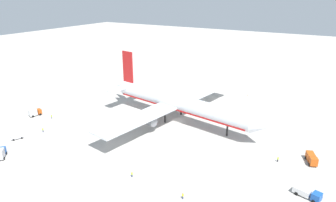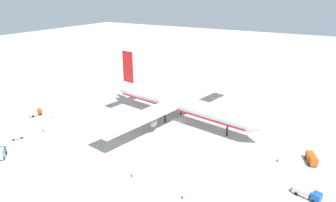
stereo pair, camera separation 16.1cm
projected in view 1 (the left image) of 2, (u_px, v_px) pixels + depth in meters
The scene contains 15 objects.
ground_plane at pixel (179, 120), 123.95m from camera, with size 600.00×600.00×0.00m, color #ADA8A0.
airliner at pixel (177, 103), 122.27m from camera, with size 74.44×76.95×24.64m.
service_truck_0 at pixel (307, 193), 77.38m from camera, with size 7.17×4.20×2.37m.
service_truck_1 at pixel (312, 158), 92.93m from camera, with size 4.18×6.42×2.82m.
service_truck_2 at pixel (35, 112), 127.89m from camera, with size 3.68×5.37×2.95m.
service_truck_4 at pixel (1, 153), 95.50m from camera, with size 5.24×5.18×3.23m.
service_van at pixel (17, 136), 108.05m from camera, with size 3.41×4.50×1.97m.
ground_worker_0 at pixel (183, 196), 76.90m from camera, with size 0.51×0.51×1.70m.
ground_worker_1 at pixel (132, 174), 85.91m from camera, with size 0.57×0.57×1.71m.
ground_worker_2 at pixel (52, 117), 125.36m from camera, with size 0.56×0.56×1.66m.
ground_worker_3 at pixel (278, 159), 93.55m from camera, with size 0.50×0.50×1.76m.
ground_worker_4 at pixel (43, 130), 113.14m from camera, with size 0.45×0.45×1.77m.
traffic_cone_0 at pixel (158, 81), 176.87m from camera, with size 0.36×0.36×0.55m, color orange.
traffic_cone_1 at pixel (209, 89), 162.13m from camera, with size 0.36×0.36×0.55m, color orange.
traffic_cone_2 at pixel (248, 95), 153.02m from camera, with size 0.36×0.36×0.55m, color orange.
Camera 1 is at (53.43, -100.57, 49.75)m, focal length 32.54 mm.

